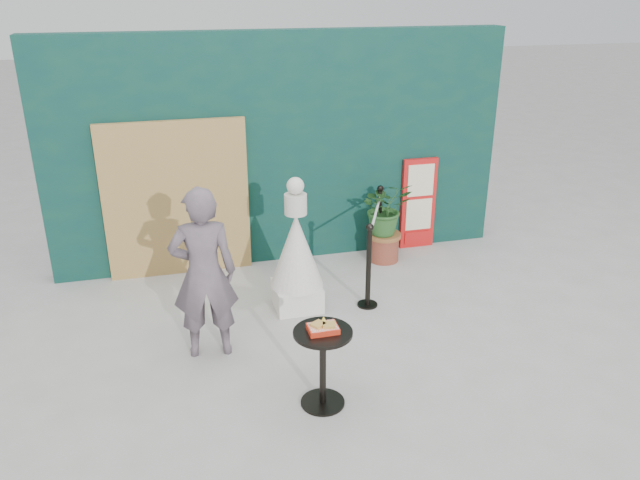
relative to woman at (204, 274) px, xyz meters
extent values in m
plane|color=#ADAAA5|center=(1.25, -0.91, -0.89)|extent=(60.00, 60.00, 0.00)
cube|color=#0A2E2F|center=(1.25, 2.24, 0.61)|extent=(6.00, 0.30, 3.00)
cube|color=tan|center=(-0.15, 2.03, 0.11)|extent=(1.80, 0.08, 2.00)
imported|color=#645660|center=(0.00, 0.00, 0.00)|extent=(0.67, 0.46, 1.78)
cube|color=red|center=(3.15, 2.05, -0.24)|extent=(0.50, 0.06, 1.30)
cube|color=beige|center=(3.15, 2.01, 0.11)|extent=(0.38, 0.02, 0.45)
cube|color=beige|center=(3.15, 2.01, -0.39)|extent=(0.38, 0.02, 0.45)
cube|color=red|center=(3.15, 2.01, -0.74)|extent=(0.38, 0.02, 0.18)
cube|color=white|center=(1.09, 0.72, -0.75)|extent=(0.53, 0.53, 0.29)
cone|color=silver|center=(1.09, 0.72, -0.17)|extent=(0.62, 0.62, 0.87)
cylinder|color=silver|center=(1.09, 0.72, 0.38)|extent=(0.25, 0.25, 0.23)
sphere|color=silver|center=(1.09, 0.72, 0.59)|extent=(0.19, 0.19, 0.19)
cylinder|color=black|center=(0.90, -1.12, -0.88)|extent=(0.40, 0.40, 0.02)
cylinder|color=black|center=(0.90, -1.12, -0.53)|extent=(0.06, 0.06, 0.72)
cylinder|color=black|center=(0.90, -1.12, -0.16)|extent=(0.52, 0.52, 0.03)
cube|color=red|center=(0.90, -1.12, -0.12)|extent=(0.26, 0.19, 0.05)
cube|color=red|center=(0.90, -1.12, -0.09)|extent=(0.24, 0.17, 0.00)
cube|color=#DC9B50|center=(0.86, -1.11, -0.07)|extent=(0.15, 0.14, 0.02)
cube|color=#E1BA52|center=(0.95, -1.14, -0.07)|extent=(0.13, 0.13, 0.02)
cone|color=yellow|center=(0.92, -1.07, -0.06)|extent=(0.06, 0.06, 0.06)
cylinder|color=brown|center=(2.53, 1.71, -0.72)|extent=(0.40, 0.40, 0.34)
cylinder|color=#985E31|center=(2.53, 1.71, -0.53)|extent=(0.45, 0.45, 0.06)
imported|color=#255223|center=(2.53, 1.71, -0.13)|extent=(0.67, 0.58, 0.74)
cylinder|color=black|center=(1.90, 0.53, -0.88)|extent=(0.24, 0.24, 0.02)
cylinder|color=black|center=(1.90, 0.53, -0.41)|extent=(0.06, 0.06, 0.96)
sphere|color=black|center=(1.90, 0.53, 0.10)|extent=(0.09, 0.09, 0.09)
cylinder|color=black|center=(2.50, 1.83, -0.88)|extent=(0.24, 0.24, 0.02)
cylinder|color=black|center=(2.50, 1.83, -0.41)|extent=(0.06, 0.06, 0.96)
sphere|color=black|center=(2.50, 1.83, 0.10)|extent=(0.09, 0.09, 0.09)
cylinder|color=silver|center=(2.20, 1.18, -0.01)|extent=(0.63, 1.31, 0.03)
camera|label=1|loc=(-0.32, -5.61, 2.63)|focal=35.00mm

